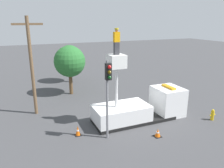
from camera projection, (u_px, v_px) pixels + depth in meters
ground_plane at (133, 120)px, 16.72m from camera, size 120.00×120.00×0.00m
bucket_truck at (141, 107)px, 16.69m from camera, size 7.22×2.37×5.13m
worker at (117, 41)px, 14.48m from camera, size 0.40×0.26×1.75m
traffic_light_pole at (108, 85)px, 13.09m from camera, size 0.34×0.57×5.12m
fire_hydrant at (212, 115)px, 16.65m from camera, size 0.49×0.25×0.87m
traffic_cone_rear at (78, 131)px, 14.44m from camera, size 0.40×0.40×0.67m
traffic_cone_curbside at (158, 133)px, 14.30m from camera, size 0.46×0.46×0.56m
tree_left_bg at (70, 62)px, 21.79m from camera, size 3.13×3.13×4.98m
tree_right_bg at (70, 56)px, 26.28m from camera, size 2.67×2.67×4.54m
utility_pole at (31, 63)px, 16.79m from camera, size 2.20×0.26×7.70m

